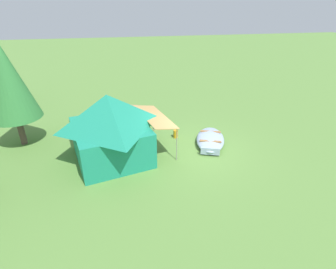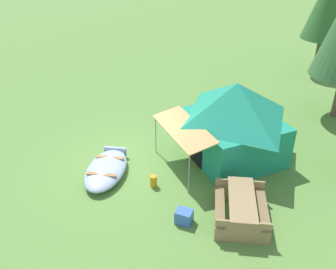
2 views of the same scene
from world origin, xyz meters
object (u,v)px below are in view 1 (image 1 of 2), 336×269
object	(u,v)px
beached_rowboat	(210,139)
cooler_box	(158,120)
picnic_table	(128,116)
pine_tree_back_left	(8,81)
canvas_cabin_tent	(110,127)
fuel_can	(176,134)

from	to	relation	value
beached_rowboat	cooler_box	bearing A→B (deg)	37.34
picnic_table	beached_rowboat	bearing A→B (deg)	-128.25
picnic_table	pine_tree_back_left	size ratio (longest dim) A/B	0.50
beached_rowboat	cooler_box	xyz separation A→B (m)	(2.62, 2.00, -0.01)
beached_rowboat	picnic_table	xyz separation A→B (m)	(2.80, 3.55, 0.26)
beached_rowboat	canvas_cabin_tent	xyz separation A→B (m)	(-0.37, 4.35, 1.20)
beached_rowboat	canvas_cabin_tent	bearing A→B (deg)	94.82
beached_rowboat	fuel_can	bearing A→B (deg)	58.21
beached_rowboat	canvas_cabin_tent	size ratio (longest dim) A/B	0.60
beached_rowboat	cooler_box	world-z (taller)	beached_rowboat
canvas_cabin_tent	cooler_box	world-z (taller)	canvas_cabin_tent
beached_rowboat	canvas_cabin_tent	distance (m)	4.53
beached_rowboat	picnic_table	distance (m)	4.52
cooler_box	canvas_cabin_tent	bearing A→B (deg)	141.70
cooler_box	pine_tree_back_left	distance (m)	6.95
fuel_can	picnic_table	bearing A→B (deg)	47.99
picnic_table	pine_tree_back_left	xyz separation A→B (m)	(-1.19, 4.77, 2.42)
picnic_table	pine_tree_back_left	bearing A→B (deg)	103.96
cooler_box	pine_tree_back_left	xyz separation A→B (m)	(-1.01, 6.32, 2.70)
picnic_table	cooler_box	size ratio (longest dim) A/B	5.07
fuel_can	beached_rowboat	bearing A→B (deg)	-121.79
picnic_table	canvas_cabin_tent	bearing A→B (deg)	165.69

